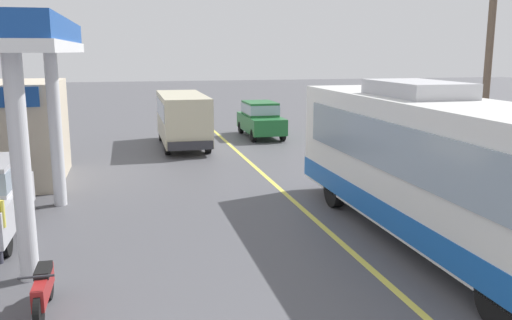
# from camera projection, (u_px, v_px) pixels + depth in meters

# --- Properties ---
(ground) EXTENTS (120.00, 120.00, 0.00)m
(ground) POSITION_uv_depth(u_px,v_px,m) (237.00, 151.00, 24.38)
(ground) COLOR #4C4C51
(lane_divider_stripe) EXTENTS (0.16, 50.00, 0.01)m
(lane_divider_stripe) POSITION_uv_depth(u_px,v_px,m) (264.00, 175.00, 19.61)
(lane_divider_stripe) COLOR #D8CC4C
(lane_divider_stripe) RESTS_ON ground
(coach_bus_main) EXTENTS (2.60, 11.04, 3.69)m
(coach_bus_main) POSITION_uv_depth(u_px,v_px,m) (435.00, 170.00, 12.41)
(coach_bus_main) COLOR white
(coach_bus_main) RESTS_ON ground
(minibus_opposing_lane) EXTENTS (2.04, 6.13, 2.44)m
(minibus_opposing_lane) POSITION_uv_depth(u_px,v_px,m) (182.00, 115.00, 25.28)
(minibus_opposing_lane) COLOR #BFB799
(minibus_opposing_lane) RESTS_ON ground
(motorcycle_parked_forecourt) EXTENTS (0.55, 1.80, 0.92)m
(motorcycle_parked_forecourt) POSITION_uv_depth(u_px,v_px,m) (43.00, 289.00, 9.17)
(motorcycle_parked_forecourt) COLOR black
(motorcycle_parked_forecourt) RESTS_ON ground
(car_trailing_behind_bus) EXTENTS (1.70, 4.20, 1.82)m
(car_trailing_behind_bus) POSITION_uv_depth(u_px,v_px,m) (260.00, 117.00, 28.29)
(car_trailing_behind_bus) COLOR #1E602D
(car_trailing_behind_bus) RESTS_ON ground
(utility_pole_roadside) EXTENTS (1.80, 0.24, 7.66)m
(utility_pole_roadside) POSITION_uv_depth(u_px,v_px,m) (488.00, 63.00, 17.73)
(utility_pole_roadside) COLOR brown
(utility_pole_roadside) RESTS_ON ground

